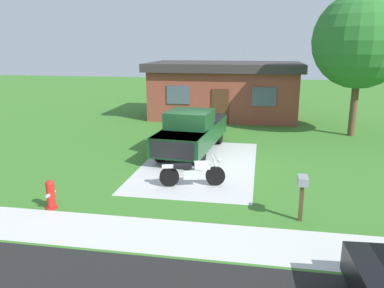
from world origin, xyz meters
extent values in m
plane|color=#3A7529|center=(0.00, 0.00, 0.00)|extent=(80.00, 80.00, 0.00)
cube|color=beige|center=(0.00, 0.00, 0.00)|extent=(4.40, 7.42, 0.01)
cube|color=silver|center=(0.00, -6.00, 0.00)|extent=(36.00, 1.80, 0.01)
cylinder|color=black|center=(0.91, -2.20, 0.33)|extent=(0.67, 0.27, 0.66)
cylinder|color=black|center=(-0.59, -2.57, 0.33)|extent=(0.67, 0.27, 0.66)
cube|color=silver|center=(0.14, -2.39, 0.42)|extent=(0.61, 0.39, 0.32)
cube|color=silver|center=(0.48, -2.31, 0.72)|extent=(0.57, 0.38, 0.24)
cube|color=black|center=(-0.15, -2.47, 0.70)|extent=(0.65, 0.41, 0.12)
cube|color=silver|center=(-0.59, -2.57, 0.70)|extent=(0.51, 0.31, 0.08)
cylinder|color=silver|center=(0.91, -2.20, 0.70)|extent=(0.34, 0.14, 0.77)
cylinder|color=silver|center=(0.91, -2.20, 1.02)|extent=(0.20, 0.69, 0.04)
sphere|color=silver|center=(1.03, -2.18, 0.88)|extent=(0.16, 0.16, 0.16)
cylinder|color=black|center=(0.05, -0.02, 0.42)|extent=(0.38, 0.86, 0.84)
cylinder|color=black|center=(-1.58, 0.13, 0.42)|extent=(0.38, 0.86, 0.84)
cylinder|color=black|center=(0.38, 3.46, 0.42)|extent=(0.38, 0.86, 0.84)
cylinder|color=black|center=(-1.25, 3.62, 0.42)|extent=(0.38, 0.86, 0.84)
cube|color=#194723|center=(-0.60, 1.85, 0.80)|extent=(2.52, 5.76, 0.80)
cube|color=#194723|center=(-0.77, 0.01, 1.10)|extent=(2.07, 2.07, 0.20)
cube|color=#194723|center=(-0.63, 1.45, 1.55)|extent=(1.97, 2.06, 0.70)
cube|color=#3F4C56|center=(-0.71, 0.65, 1.45)|extent=(1.71, 0.32, 0.60)
cube|color=black|center=(-0.45, 3.39, 1.05)|extent=(2.12, 2.57, 0.50)
cube|color=black|center=(-0.86, -0.92, 0.80)|extent=(1.70, 0.26, 0.64)
cylinder|color=red|center=(-3.54, -4.94, 0.35)|extent=(0.24, 0.24, 0.70)
sphere|color=red|center=(-3.54, -4.94, 0.74)|extent=(0.26, 0.26, 0.26)
cylinder|color=silver|center=(-3.54, -4.80, 0.45)|extent=(0.10, 0.12, 0.10)
cylinder|color=silver|center=(-3.54, -5.08, 0.45)|extent=(0.10, 0.12, 0.10)
cylinder|color=red|center=(-3.54, -4.94, 0.03)|extent=(0.32, 0.32, 0.06)
cube|color=#4C3823|center=(3.50, -4.50, 0.55)|extent=(0.10, 0.10, 1.10)
cube|color=gray|center=(3.50, -4.50, 1.15)|extent=(0.26, 0.48, 0.22)
cylinder|color=brown|center=(7.02, 6.38, 1.57)|extent=(0.36, 0.36, 3.15)
sphere|color=#2E752E|center=(7.02, 6.38, 4.79)|extent=(4.70, 4.70, 4.70)
cube|color=brown|center=(-0.04, 10.65, 1.50)|extent=(9.00, 5.00, 3.00)
cube|color=#383333|center=(-0.04, 10.65, 3.25)|extent=(9.60, 5.60, 0.50)
cube|color=#4C2D19|center=(-0.04, 8.12, 1.05)|extent=(1.00, 0.08, 2.10)
cube|color=#4C5966|center=(-2.56, 8.12, 1.70)|extent=(1.40, 0.06, 1.10)
cube|color=#4C5966|center=(2.48, 8.12, 1.70)|extent=(1.40, 0.06, 1.10)
camera|label=1|loc=(2.32, -14.54, 4.64)|focal=36.38mm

